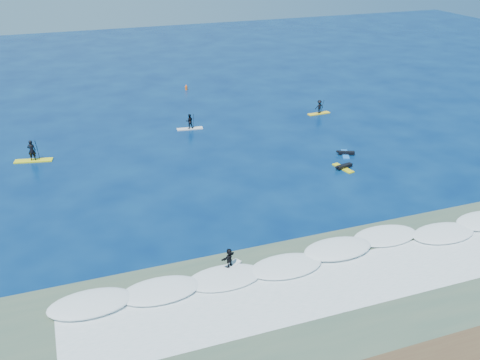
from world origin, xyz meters
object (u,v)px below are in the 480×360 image
object	(u,v)px
wave_surfer	(229,259)
marker_buoy	(186,87)
prone_paddler_far	(345,153)
prone_paddler_near	(343,167)
sup_paddler_center	(190,123)
sup_paddler_right	(319,108)
sup_paddler_left	(32,154)

from	to	relation	value
wave_surfer	marker_buoy	distance (m)	40.87
prone_paddler_far	marker_buoy	bearing A→B (deg)	41.47
prone_paddler_far	prone_paddler_near	bearing A→B (deg)	170.29
sup_paddler_center	marker_buoy	bearing A→B (deg)	83.37
sup_paddler_center	sup_paddler_right	distance (m)	15.23
prone_paddler_far	sup_paddler_left	bearing A→B (deg)	96.50
wave_surfer	prone_paddler_near	bearing A→B (deg)	5.28
sup_paddler_right	prone_paddler_near	size ratio (longest dim) A/B	1.14
sup_paddler_right	prone_paddler_far	bearing A→B (deg)	-109.95
sup_paddler_center	marker_buoy	size ratio (longest dim) A/B	3.64
marker_buoy	sup_paddler_left	bearing A→B (deg)	-137.08
sup_paddler_center	wave_surfer	distance (m)	25.97
sup_paddler_center	prone_paddler_far	distance (m)	16.80
marker_buoy	prone_paddler_near	bearing A→B (deg)	-76.98
sup_paddler_left	prone_paddler_far	bearing A→B (deg)	-5.48
sup_paddler_center	prone_paddler_far	world-z (taller)	sup_paddler_center
prone_paddler_far	marker_buoy	xyz separation A→B (m)	(-8.49, 26.31, 0.18)
prone_paddler_far	wave_surfer	world-z (taller)	wave_surfer
sup_paddler_center	prone_paddler_near	xyz separation A→B (m)	(10.17, -14.51, -0.55)
sup_paddler_center	wave_surfer	size ratio (longest dim) A/B	1.47
wave_surfer	marker_buoy	bearing A→B (deg)	46.90
prone_paddler_near	wave_surfer	world-z (taller)	wave_surfer
prone_paddler_far	wave_surfer	bearing A→B (deg)	153.81
sup_paddler_center	marker_buoy	xyz separation A→B (m)	(3.46, 14.52, -0.38)
prone_paddler_far	wave_surfer	xyz separation A→B (m)	(-16.31, -13.80, 0.63)
sup_paddler_center	sup_paddler_right	size ratio (longest dim) A/B	1.03
sup_paddler_left	wave_surfer	world-z (taller)	sup_paddler_left
sup_paddler_right	prone_paddler_far	distance (m)	12.09
prone_paddler_near	sup_paddler_right	bearing A→B (deg)	-31.25
sup_paddler_center	sup_paddler_left	bearing A→B (deg)	-161.37
prone_paddler_near	wave_surfer	bearing A→B (deg)	115.53
prone_paddler_near	sup_paddler_center	bearing A→B (deg)	23.22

